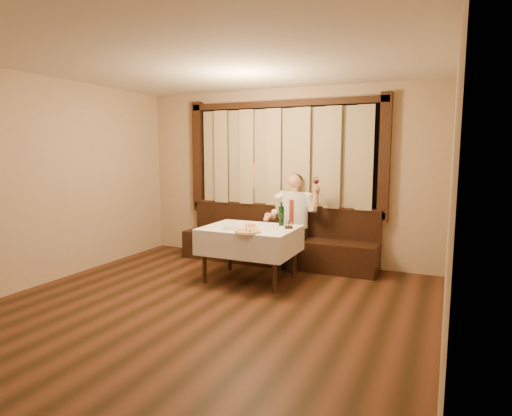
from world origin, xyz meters
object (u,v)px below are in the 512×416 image
at_px(banquette, 277,244).
at_px(cruet_caddy, 289,226).
at_px(pizza, 248,232).
at_px(dining_table, 250,235).
at_px(green_bottle, 281,215).
at_px(pasta_cream, 231,226).
at_px(pasta_red, 250,225).
at_px(seated_man, 293,214).

bearing_deg(banquette, cruet_caddy, -59.87).
bearing_deg(pizza, banquette, 96.04).
relative_size(dining_table, pizza, 3.67).
distance_m(pizza, green_bottle, 0.73).
xyz_separation_m(pasta_cream, green_bottle, (0.53, 0.51, 0.11)).
bearing_deg(pizza, pasta_cream, 152.27).
height_order(dining_table, pasta_red, pasta_red).
xyz_separation_m(banquette, seated_man, (0.30, -0.09, 0.53)).
bearing_deg(cruet_caddy, seated_man, 86.20).
xyz_separation_m(dining_table, cruet_caddy, (0.53, 0.11, 0.15)).
relative_size(dining_table, pasta_cream, 4.78).
bearing_deg(seated_man, pizza, -96.65).
relative_size(dining_table, pasta_red, 5.18).
xyz_separation_m(pasta_red, seated_man, (0.30, 0.92, 0.05)).
relative_size(banquette, pizza, 9.25).
distance_m(banquette, pasta_red, 1.12).
bearing_deg(cruet_caddy, dining_table, 172.46).
bearing_deg(pasta_red, green_bottle, 40.36).
height_order(dining_table, seated_man, seated_man).
distance_m(banquette, cruet_caddy, 1.16).
bearing_deg(banquette, pasta_cream, -98.65).
relative_size(banquette, pasta_cream, 12.06).
bearing_deg(green_bottle, dining_table, -138.33).
relative_size(pizza, cruet_caddy, 2.92).
height_order(pizza, pasta_cream, pasta_cream).
distance_m(dining_table, pasta_red, 0.14).
relative_size(banquette, pasta_red, 13.06).
xyz_separation_m(pizza, pasta_cream, (-0.34, 0.18, 0.02)).
relative_size(dining_table, seated_man, 0.87).
height_order(pasta_cream, seated_man, seated_man).
xyz_separation_m(banquette, dining_table, (0.00, -1.02, 0.34)).
height_order(pasta_red, seated_man, seated_man).
bearing_deg(seated_man, pasta_cream, -113.24).
relative_size(banquette, green_bottle, 9.45).
xyz_separation_m(pasta_cream, cruet_caddy, (0.72, 0.31, 0.00)).
relative_size(pasta_cream, seated_man, 0.18).
distance_m(pasta_cream, cruet_caddy, 0.78).
distance_m(pizza, seated_man, 1.32).
xyz_separation_m(banquette, pasta_red, (-0.00, -1.01, 0.48)).
height_order(pizza, green_bottle, green_bottle).
relative_size(pasta_red, seated_man, 0.17).
height_order(pizza, cruet_caddy, cruet_caddy).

